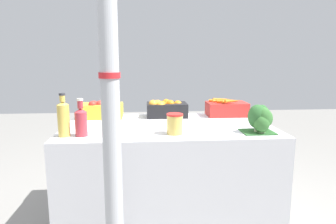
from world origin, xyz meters
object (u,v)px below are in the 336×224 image
support_pole (110,96)px  apple_crate (102,109)px  carrot_crate (227,108)px  pickle_jar (175,124)px  juice_bottle_golden (63,118)px  juice_bottle_ruby (81,121)px  broccoli_pile (261,119)px  orange_crate (166,108)px

support_pole → apple_crate: bearing=100.5°
carrot_crate → pickle_jar: size_ratio=2.49×
juice_bottle_golden → juice_bottle_ruby: size_ratio=1.14×
broccoli_pile → pickle_jar: size_ratio=1.65×
orange_crate → broccoli_pile: size_ratio=1.51×
juice_bottle_golden → juice_bottle_ruby: 0.11m
carrot_crate → pickle_jar: 0.81m
apple_crate → orange_crate: size_ratio=1.00×
broccoli_pile → juice_bottle_ruby: size_ratio=0.92×
support_pole → orange_crate: size_ratio=6.34×
broccoli_pile → juice_bottle_ruby: bearing=179.7°
support_pole → apple_crate: size_ratio=6.34×
juice_bottle_golden → support_pole: bearing=-48.9°
orange_crate → carrot_crate: 0.55m
broccoli_pile → pickle_jar: broccoli_pile is taller
carrot_crate → pickle_jar: (-0.53, -0.62, 0.00)m
support_pole → juice_bottle_golden: support_pole is taller
support_pole → orange_crate: (0.37, 1.02, -0.24)m
apple_crate → juice_bottle_golden: size_ratio=1.22×
juice_bottle_golden → orange_crate: bearing=40.5°
apple_crate → broccoli_pile: 1.33m
juice_bottle_golden → apple_crate: bearing=75.0°
support_pole → juice_bottle_golden: size_ratio=7.72×
juice_bottle_ruby → pickle_jar: 0.63m
orange_crate → pickle_jar: 0.61m
apple_crate → carrot_crate: 1.10m
apple_crate → juice_bottle_golden: juice_bottle_golden is taller
apple_crate → juice_bottle_golden: 0.64m
apple_crate → pickle_jar: size_ratio=2.49×
carrot_crate → broccoli_pile: (0.07, -0.62, 0.03)m
orange_crate → juice_bottle_golden: bearing=-139.5°
apple_crate → orange_crate: 0.56m
carrot_crate → apple_crate: bearing=-179.8°
support_pole → apple_crate: support_pole is taller
support_pole → orange_crate: bearing=70.3°
carrot_crate → broccoli_pile: size_ratio=1.51×
support_pole → pickle_jar: size_ratio=15.78×
orange_crate → broccoli_pile: bearing=-45.2°
pickle_jar → support_pole: bearing=-133.1°
support_pole → carrot_crate: size_ratio=6.34×
juice_bottle_golden → pickle_jar: bearing=0.1°
support_pole → carrot_crate: support_pole is taller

